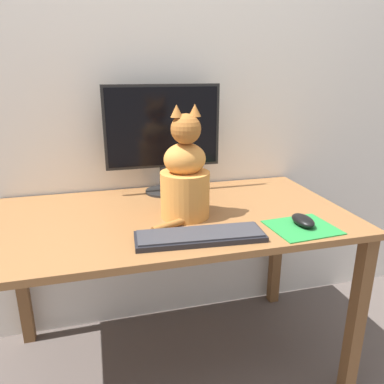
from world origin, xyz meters
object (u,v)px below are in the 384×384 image
at_px(computer_mouse_right, 303,220).
at_px(cat, 185,177).
at_px(keyboard, 200,236).
at_px(monitor, 163,133).

xyz_separation_m(computer_mouse_right, cat, (-0.38, 0.20, 0.13)).
height_order(keyboard, cat, cat).
bearing_deg(monitor, keyboard, -87.78).
height_order(computer_mouse_right, cat, cat).
relative_size(monitor, cat, 1.20).
relative_size(keyboard, cat, 1.04).
xyz_separation_m(monitor, cat, (0.02, -0.31, -0.11)).
distance_m(computer_mouse_right, cat, 0.45).
distance_m(monitor, cat, 0.33).
relative_size(monitor, computer_mouse_right, 4.41).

